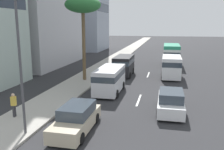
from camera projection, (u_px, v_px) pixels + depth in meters
ground_plane at (152, 66)px, 36.89m from camera, size 198.00×198.00×0.00m
sidewalk_right at (108, 64)px, 38.33m from camera, size 162.00×3.51×0.15m
lane_stripe_mid at (139, 100)px, 20.13m from camera, size 3.20×0.16×0.01m
lane_stripe_far at (148, 75)px, 30.31m from camera, size 3.20×0.16×0.01m
minibus_lead at (171, 54)px, 36.75m from camera, size 6.57×2.43×3.20m
car_second at (77, 119)px, 14.18m from camera, size 4.62×1.81×1.57m
car_third at (171, 102)px, 17.28m from camera, size 4.56×1.85×1.60m
van_fourth at (110, 78)px, 22.15m from camera, size 5.17×2.13×2.31m
van_fifth at (171, 66)px, 28.28m from camera, size 4.76×2.22×2.53m
van_sixth at (124, 64)px, 29.64m from camera, size 4.89×2.11×2.39m
pedestrian_near_lamp at (14, 104)px, 15.95m from camera, size 0.30×0.35×1.60m
palm_tree at (83, 6)px, 25.45m from camera, size 3.80×3.80×8.89m
street_lamp at (21, 52)px, 12.74m from camera, size 0.24×0.97×7.49m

